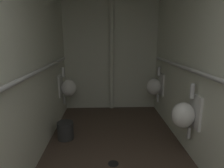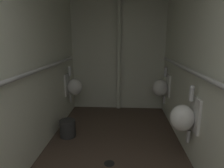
# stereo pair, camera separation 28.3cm
# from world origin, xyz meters

# --- Properties ---
(floor) EXTENTS (2.20, 4.30, 0.08)m
(floor) POSITION_xyz_m (0.00, 2.09, -0.04)
(floor) COLOR #47382D
(floor) RESTS_ON ground
(wall_left) EXTENTS (0.06, 4.30, 2.61)m
(wall_left) POSITION_xyz_m (-1.07, 2.09, 1.30)
(wall_left) COLOR silver
(wall_left) RESTS_ON ground
(wall_right) EXTENTS (0.06, 4.30, 2.61)m
(wall_right) POSITION_xyz_m (1.07, 2.09, 1.30)
(wall_right) COLOR silver
(wall_right) RESTS_ON ground
(wall_back) EXTENTS (2.20, 0.06, 2.61)m
(wall_back) POSITION_xyz_m (0.00, 4.21, 1.30)
(wall_back) COLOR silver
(wall_back) RESTS_ON ground
(urinal_left_mid) EXTENTS (0.32, 0.30, 0.76)m
(urinal_left_mid) POSITION_xyz_m (-0.89, 3.61, 0.65)
(urinal_left_mid) COLOR white
(urinal_right_mid) EXTENTS (0.32, 0.30, 0.76)m
(urinal_right_mid) POSITION_xyz_m (0.89, 2.12, 0.65)
(urinal_right_mid) COLOR white
(urinal_right_far) EXTENTS (0.32, 0.30, 0.76)m
(urinal_right_far) POSITION_xyz_m (0.89, 3.65, 0.65)
(urinal_right_far) COLOR white
(supply_pipe_left) EXTENTS (0.06, 3.52, 0.06)m
(supply_pipe_left) POSITION_xyz_m (-0.98, 2.08, 1.20)
(supply_pipe_left) COLOR #B2B2B2
(supply_pipe_right) EXTENTS (0.06, 3.60, 0.06)m
(supply_pipe_right) POSITION_xyz_m (0.98, 2.08, 1.20)
(supply_pipe_right) COLOR #B2B2B2
(standpipe_back_wall) EXTENTS (0.10, 0.10, 2.56)m
(standpipe_back_wall) POSITION_xyz_m (0.01, 4.10, 1.30)
(standpipe_back_wall) COLOR silver
(standpipe_back_wall) RESTS_ON ground
(floor_drain) EXTENTS (0.14, 0.14, 0.01)m
(floor_drain) POSITION_xyz_m (-0.04, 2.05, 0.00)
(floor_drain) COLOR black
(floor_drain) RESTS_ON ground
(waste_bin) EXTENTS (0.26, 0.26, 0.28)m
(waste_bin) POSITION_xyz_m (-0.79, 2.74, 0.14)
(waste_bin) COLOR #2D2D2D
(waste_bin) RESTS_ON ground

